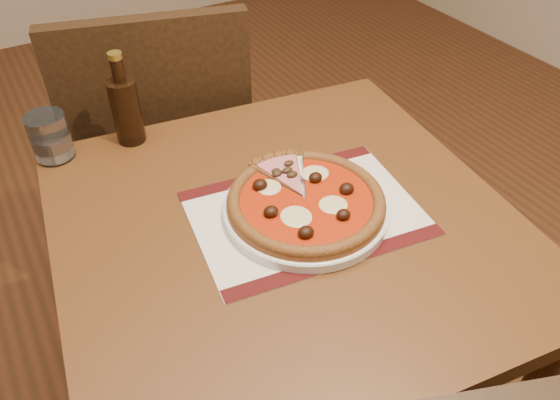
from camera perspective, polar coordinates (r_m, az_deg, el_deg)
The scene contains 8 objects.
table at distance 1.05m, azimuth 0.55°, elevation -6.06°, with size 0.90×0.90×0.75m.
chair_far at distance 1.54m, azimuth -12.08°, elevation 5.43°, with size 0.55×0.55×0.96m.
placemat at distance 0.99m, azimuth 2.70°, elevation -1.36°, with size 0.40×0.29×0.00m, color beige.
plate at distance 0.98m, azimuth 2.71°, elevation -0.93°, with size 0.30×0.30×0.02m, color white.
pizza at distance 0.97m, azimuth 2.75°, elevation -0.07°, with size 0.28×0.28×0.04m.
ham_slice at distance 1.03m, azimuth 0.90°, elevation 2.69°, with size 0.10×0.14×0.02m.
water_glass at distance 1.19m, azimuth -22.91°, elevation 6.11°, with size 0.08×0.08×0.10m, color white.
bottle at distance 1.18m, azimuth -15.81°, elevation 9.24°, with size 0.06×0.06×0.20m.
Camera 1 is at (-0.22, -0.42, 1.41)m, focal length 35.00 mm.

